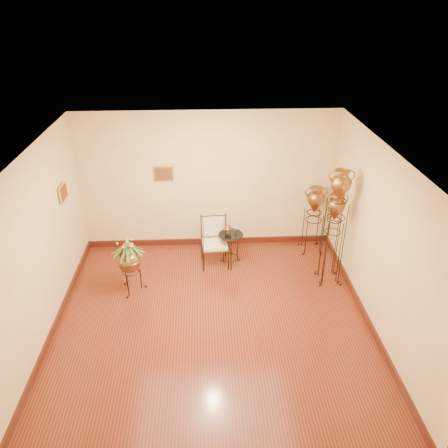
{
  "coord_description": "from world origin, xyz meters",
  "views": [
    {
      "loc": [
        -0.09,
        -5.39,
        4.74
      ],
      "look_at": [
        0.25,
        1.3,
        1.1
      ],
      "focal_mm": 35.0,
      "sensor_mm": 36.0,
      "label": 1
    }
  ],
  "objects_px": {
    "amphora_mid": "(332,237)",
    "planter_urn": "(129,259)",
    "armchair": "(215,243)",
    "amphora_tall": "(335,227)",
    "side_table": "(231,248)"
  },
  "relations": [
    {
      "from": "amphora_mid",
      "to": "planter_urn",
      "type": "distance_m",
      "value": 3.56
    },
    {
      "from": "amphora_tall",
      "to": "side_table",
      "type": "distance_m",
      "value": 2.01
    },
    {
      "from": "amphora_tall",
      "to": "side_table",
      "type": "height_order",
      "value": "amphora_tall"
    },
    {
      "from": "planter_urn",
      "to": "armchair",
      "type": "distance_m",
      "value": 1.68
    },
    {
      "from": "amphora_mid",
      "to": "planter_urn",
      "type": "relative_size",
      "value": 1.48
    },
    {
      "from": "amphora_mid",
      "to": "planter_urn",
      "type": "height_order",
      "value": "amphora_mid"
    },
    {
      "from": "side_table",
      "to": "amphora_tall",
      "type": "bearing_deg",
      "value": -19.52
    },
    {
      "from": "planter_urn",
      "to": "side_table",
      "type": "relative_size",
      "value": 1.39
    },
    {
      "from": "amphora_tall",
      "to": "amphora_mid",
      "type": "bearing_deg",
      "value": 90.0
    },
    {
      "from": "armchair",
      "to": "side_table",
      "type": "relative_size",
      "value": 1.15
    },
    {
      "from": "amphora_mid",
      "to": "side_table",
      "type": "distance_m",
      "value": 1.91
    },
    {
      "from": "amphora_mid",
      "to": "planter_urn",
      "type": "xyz_separation_m",
      "value": [
        -3.54,
        -0.2,
        -0.22
      ]
    },
    {
      "from": "planter_urn",
      "to": "armchair",
      "type": "xyz_separation_m",
      "value": [
        1.49,
        0.75,
        -0.17
      ]
    },
    {
      "from": "amphora_tall",
      "to": "amphora_mid",
      "type": "relative_size",
      "value": 1.27
    },
    {
      "from": "amphora_tall",
      "to": "side_table",
      "type": "relative_size",
      "value": 2.6
    }
  ]
}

